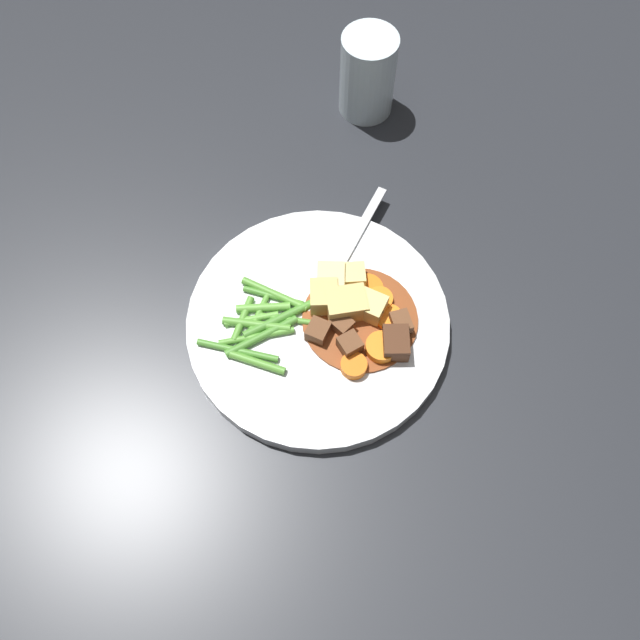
# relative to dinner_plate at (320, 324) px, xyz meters

# --- Properties ---
(ground_plane) EXTENTS (3.00, 3.00, 0.00)m
(ground_plane) POSITION_rel_dinner_plate_xyz_m (0.00, 0.00, -0.01)
(ground_plane) COLOR #26282D
(dinner_plate) EXTENTS (0.27, 0.27, 0.02)m
(dinner_plate) POSITION_rel_dinner_plate_xyz_m (0.00, 0.00, 0.00)
(dinner_plate) COLOR white
(dinner_plate) RESTS_ON ground_plane
(stew_sauce) EXTENTS (0.12, 0.12, 0.00)m
(stew_sauce) POSITION_rel_dinner_plate_xyz_m (0.04, -0.00, 0.01)
(stew_sauce) COLOR brown
(stew_sauce) RESTS_ON dinner_plate
(carrot_slice_0) EXTENTS (0.03, 0.03, 0.01)m
(carrot_slice_0) POSITION_rel_dinner_plate_xyz_m (0.06, 0.02, 0.01)
(carrot_slice_0) COLOR orange
(carrot_slice_0) RESTS_ON dinner_plate
(carrot_slice_1) EXTENTS (0.04, 0.04, 0.01)m
(carrot_slice_1) POSITION_rel_dinner_plate_xyz_m (0.07, 0.00, 0.01)
(carrot_slice_1) COLOR orange
(carrot_slice_1) RESTS_ON dinner_plate
(carrot_slice_2) EXTENTS (0.03, 0.03, 0.01)m
(carrot_slice_2) POSITION_rel_dinner_plate_xyz_m (0.04, -0.05, 0.01)
(carrot_slice_2) COLOR orange
(carrot_slice_2) RESTS_ON dinner_plate
(carrot_slice_3) EXTENTS (0.04, 0.04, 0.01)m
(carrot_slice_3) POSITION_rel_dinner_plate_xyz_m (0.05, 0.03, 0.01)
(carrot_slice_3) COLOR orange
(carrot_slice_3) RESTS_ON dinner_plate
(carrot_slice_4) EXTENTS (0.04, 0.04, 0.01)m
(carrot_slice_4) POSITION_rel_dinner_plate_xyz_m (0.06, -0.03, 0.02)
(carrot_slice_4) COLOR orange
(carrot_slice_4) RESTS_ON dinner_plate
(potato_chunk_0) EXTENTS (0.04, 0.04, 0.03)m
(potato_chunk_0) POSITION_rel_dinner_plate_xyz_m (0.05, 0.01, 0.02)
(potato_chunk_0) COLOR #E5CC7A
(potato_chunk_0) RESTS_ON dinner_plate
(potato_chunk_1) EXTENTS (0.03, 0.03, 0.02)m
(potato_chunk_1) POSITION_rel_dinner_plate_xyz_m (0.04, 0.05, 0.02)
(potato_chunk_1) COLOR #E5CC7A
(potato_chunk_1) RESTS_ON dinner_plate
(potato_chunk_2) EXTENTS (0.05, 0.04, 0.03)m
(potato_chunk_2) POSITION_rel_dinner_plate_xyz_m (0.03, 0.01, 0.02)
(potato_chunk_2) COLOR #DBBC6B
(potato_chunk_2) RESTS_ON dinner_plate
(potato_chunk_3) EXTENTS (0.03, 0.03, 0.03)m
(potato_chunk_3) POSITION_rel_dinner_plate_xyz_m (0.01, 0.02, 0.02)
(potato_chunk_3) COLOR #DBBC6B
(potato_chunk_3) RESTS_ON dinner_plate
(potato_chunk_4) EXTENTS (0.03, 0.03, 0.02)m
(potato_chunk_4) POSITION_rel_dinner_plate_xyz_m (0.01, 0.04, 0.02)
(potato_chunk_4) COLOR #EAD68C
(potato_chunk_4) RESTS_ON dinner_plate
(meat_chunk_0) EXTENTS (0.03, 0.03, 0.02)m
(meat_chunk_0) POSITION_rel_dinner_plate_xyz_m (0.03, -0.03, 0.02)
(meat_chunk_0) COLOR brown
(meat_chunk_0) RESTS_ON dinner_plate
(meat_chunk_1) EXTENTS (0.03, 0.03, 0.02)m
(meat_chunk_1) POSITION_rel_dinner_plate_xyz_m (0.02, -0.01, 0.02)
(meat_chunk_1) COLOR brown
(meat_chunk_1) RESTS_ON dinner_plate
(meat_chunk_2) EXTENTS (0.03, 0.03, 0.02)m
(meat_chunk_2) POSITION_rel_dinner_plate_xyz_m (0.00, -0.02, 0.02)
(meat_chunk_2) COLOR brown
(meat_chunk_2) RESTS_ON dinner_plate
(meat_chunk_3) EXTENTS (0.03, 0.03, 0.02)m
(meat_chunk_3) POSITION_rel_dinner_plate_xyz_m (0.08, -0.03, 0.02)
(meat_chunk_3) COLOR #4C2B19
(meat_chunk_3) RESTS_ON dinner_plate
(meat_chunk_4) EXTENTS (0.02, 0.03, 0.02)m
(meat_chunk_4) POSITION_rel_dinner_plate_xyz_m (0.08, -0.01, 0.02)
(meat_chunk_4) COLOR brown
(meat_chunk_4) RESTS_ON dinner_plate
(green_bean_0) EXTENTS (0.06, 0.03, 0.01)m
(green_bean_0) POSITION_rel_dinner_plate_xyz_m (-0.05, 0.03, 0.01)
(green_bean_0) COLOR #4C8E33
(green_bean_0) RESTS_ON dinner_plate
(green_bean_1) EXTENTS (0.08, 0.03, 0.01)m
(green_bean_1) POSITION_rel_dinner_plate_xyz_m (-0.08, -0.04, 0.01)
(green_bean_1) COLOR #4C8E33
(green_bean_1) RESTS_ON dinner_plate
(green_bean_2) EXTENTS (0.08, 0.05, 0.01)m
(green_bean_2) POSITION_rel_dinner_plate_xyz_m (-0.04, 0.00, 0.01)
(green_bean_2) COLOR #4C8E33
(green_bean_2) RESTS_ON dinner_plate
(green_bean_3) EXTENTS (0.06, 0.02, 0.01)m
(green_bean_3) POSITION_rel_dinner_plate_xyz_m (-0.07, -0.00, 0.01)
(green_bean_3) COLOR #66AD42
(green_bean_3) RESTS_ON dinner_plate
(green_bean_4) EXTENTS (0.02, 0.05, 0.01)m
(green_bean_4) POSITION_rel_dinner_plate_xyz_m (-0.08, -0.00, 0.01)
(green_bean_4) COLOR #599E38
(green_bean_4) RESTS_ON dinner_plate
(green_bean_5) EXTENTS (0.07, 0.04, 0.01)m
(green_bean_5) POSITION_rel_dinner_plate_xyz_m (-0.04, 0.03, 0.01)
(green_bean_5) COLOR #599E38
(green_bean_5) RESTS_ON dinner_plate
(green_bean_6) EXTENTS (0.07, 0.02, 0.01)m
(green_bean_6) POSITION_rel_dinner_plate_xyz_m (-0.06, -0.01, 0.01)
(green_bean_6) COLOR #599E38
(green_bean_6) RESTS_ON dinner_plate
(green_bean_7) EXTENTS (0.08, 0.02, 0.01)m
(green_bean_7) POSITION_rel_dinner_plate_xyz_m (-0.06, -0.02, 0.01)
(green_bean_7) COLOR #599E38
(green_bean_7) RESTS_ON dinner_plate
(green_bean_8) EXTENTS (0.02, 0.05, 0.01)m
(green_bean_8) POSITION_rel_dinner_plate_xyz_m (-0.06, 0.01, 0.01)
(green_bean_8) COLOR #599E38
(green_bean_8) RESTS_ON dinner_plate
(green_bean_9) EXTENTS (0.06, 0.02, 0.01)m
(green_bean_9) POSITION_rel_dinner_plate_xyz_m (-0.03, -0.00, 0.01)
(green_bean_9) COLOR #599E38
(green_bean_9) RESTS_ON dinner_plate
(green_bean_10) EXTENTS (0.06, 0.03, 0.01)m
(green_bean_10) POSITION_rel_dinner_plate_xyz_m (-0.06, -0.05, 0.01)
(green_bean_10) COLOR #599E38
(green_bean_10) RESTS_ON dinner_plate
(green_bean_11) EXTENTS (0.07, 0.05, 0.01)m
(green_bean_11) POSITION_rel_dinner_plate_xyz_m (-0.06, -0.02, 0.01)
(green_bean_11) COLOR #4C8E33
(green_bean_11) RESTS_ON dinner_plate
(green_bean_12) EXTENTS (0.06, 0.01, 0.01)m
(green_bean_12) POSITION_rel_dinner_plate_xyz_m (-0.06, 0.01, 0.01)
(green_bean_12) COLOR #66AD42
(green_bean_12) RESTS_ON dinner_plate
(fork) EXTENTS (0.09, 0.16, 0.00)m
(fork) POSITION_rel_dinner_plate_xyz_m (0.03, 0.08, 0.01)
(fork) COLOR silver
(fork) RESTS_ON dinner_plate
(water_glass) EXTENTS (0.07, 0.07, 0.10)m
(water_glass) POSITION_rel_dinner_plate_xyz_m (0.06, 0.30, 0.04)
(water_glass) COLOR silver
(water_glass) RESTS_ON ground_plane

